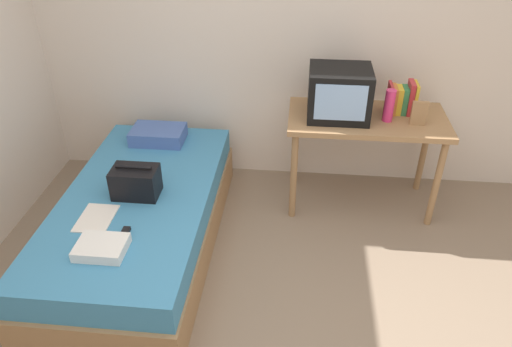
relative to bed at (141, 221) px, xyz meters
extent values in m
cube|color=beige|center=(0.90, 1.15, 1.07)|extent=(5.20, 0.10, 2.60)
cube|color=#9E754C|center=(0.00, 0.00, -0.09)|extent=(1.00, 2.00, 0.28)
cube|color=teal|center=(0.00, 0.00, 0.14)|extent=(0.97, 1.94, 0.19)
cube|color=#9E754C|center=(1.56, 0.71, 0.52)|extent=(1.16, 0.60, 0.04)
cylinder|color=#9E754C|center=(1.04, 0.47, 0.14)|extent=(0.05, 0.05, 0.73)
cylinder|color=#9E754C|center=(2.08, 0.47, 0.14)|extent=(0.05, 0.05, 0.73)
cylinder|color=#9E754C|center=(1.04, 0.95, 0.14)|extent=(0.05, 0.05, 0.73)
cylinder|color=#9E754C|center=(2.08, 0.95, 0.14)|extent=(0.05, 0.05, 0.73)
cube|color=black|center=(1.34, 0.70, 0.72)|extent=(0.44, 0.38, 0.36)
cube|color=#8CB2E0|center=(1.34, 0.50, 0.73)|extent=(0.35, 0.01, 0.26)
cylinder|color=#E53372|center=(1.69, 0.65, 0.66)|extent=(0.07, 0.07, 0.23)
cube|color=#B72D33|center=(1.71, 0.80, 0.65)|extent=(0.02, 0.16, 0.22)
cube|color=#CC7233|center=(1.75, 0.80, 0.64)|extent=(0.03, 0.16, 0.20)
cube|color=gold|center=(1.78, 0.80, 0.64)|extent=(0.04, 0.13, 0.20)
cube|color=#337F47|center=(1.82, 0.80, 0.64)|extent=(0.04, 0.13, 0.20)
cube|color=#B72D33|center=(1.86, 0.80, 0.66)|extent=(0.04, 0.15, 0.24)
cube|color=gold|center=(1.89, 0.80, 0.66)|extent=(0.02, 0.15, 0.23)
cube|color=#9E754C|center=(1.90, 0.61, 0.63)|extent=(0.11, 0.02, 0.18)
cube|color=#4766AD|center=(-0.05, 0.73, 0.29)|extent=(0.41, 0.28, 0.11)
cube|color=black|center=(0.01, -0.01, 0.33)|extent=(0.30, 0.20, 0.20)
cylinder|color=black|center=(0.01, -0.01, 0.45)|extent=(0.24, 0.02, 0.02)
cube|color=white|center=(-0.17, -0.30, 0.24)|extent=(0.21, 0.29, 0.01)
cube|color=black|center=(0.06, -0.45, 0.25)|extent=(0.04, 0.16, 0.02)
cube|color=#B7B7BC|center=(-0.13, 0.05, 0.25)|extent=(0.04, 0.14, 0.02)
cube|color=white|center=(-0.02, -0.59, 0.27)|extent=(0.28, 0.22, 0.06)
camera|label=1|loc=(1.07, -2.59, 2.12)|focal=34.13mm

